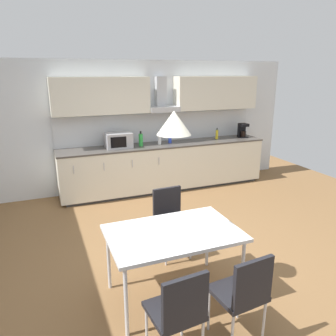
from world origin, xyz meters
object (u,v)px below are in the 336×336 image
at_px(pendant_lamp, 174,123).
at_px(microwave, 119,140).
at_px(coffee_maker, 242,130).
at_px(chair_far_right, 170,215).
at_px(bottle_blue, 170,137).
at_px(chair_near_left, 179,308).
at_px(bottle_yellow, 217,134).
at_px(chair_near_right, 244,290).
at_px(bottle_green, 141,140).
at_px(dining_table, 173,236).
at_px(bottle_white, 160,138).

bearing_deg(pendant_lamp, microwave, 86.22).
relative_size(coffee_maker, chair_far_right, 0.34).
distance_m(bottle_blue, chair_near_left, 4.33).
bearing_deg(chair_near_left, bottle_yellow, 56.86).
height_order(bottle_blue, pendant_lamp, pendant_lamp).
bearing_deg(pendant_lamp, chair_near_right, -69.37).
bearing_deg(chair_far_right, microwave, 92.04).
relative_size(bottle_green, chair_near_right, 0.33).
xyz_separation_m(dining_table, chair_near_right, (0.30, -0.81, -0.16)).
xyz_separation_m(dining_table, pendant_lamp, (-0.00, -0.00, 1.14)).
relative_size(bottle_yellow, pendant_lamp, 0.73).
bearing_deg(dining_table, microwave, 86.22).
height_order(chair_near_left, chair_far_right, same).
bearing_deg(chair_near_left, dining_table, 70.28).
xyz_separation_m(chair_near_left, pendant_lamp, (0.29, 0.81, 1.31)).
height_order(bottle_green, pendant_lamp, pendant_lamp).
bearing_deg(coffee_maker, bottle_white, -178.98).
relative_size(microwave, bottle_white, 1.73).
relative_size(bottle_yellow, bottle_blue, 0.80).
bearing_deg(chair_near_right, chair_near_left, -179.99).
bearing_deg(dining_table, chair_far_right, 70.10).
distance_m(coffee_maker, chair_near_right, 4.82).
bearing_deg(bottle_white, chair_far_right, -107.25).
bearing_deg(chair_near_left, pendant_lamp, 70.28).
distance_m(bottle_blue, chair_near_right, 4.16).
bearing_deg(chair_near_right, bottle_blue, 76.58).
bearing_deg(bottle_green, chair_near_right, -94.82).
xyz_separation_m(chair_near_left, chair_near_right, (0.59, 0.00, 0.00)).
relative_size(microwave, bottle_blue, 1.65).
bearing_deg(chair_near_left, bottle_green, 76.80).
distance_m(chair_far_right, chair_near_right, 1.62).
height_order(bottle_yellow, chair_near_left, bottle_yellow).
relative_size(microwave, coffee_maker, 1.60).
xyz_separation_m(bottle_yellow, chair_far_right, (-2.04, -2.40, -0.49)).
distance_m(microwave, bottle_yellow, 2.12).
bearing_deg(microwave, pendant_lamp, -93.78).
bearing_deg(chair_near_left, microwave, 82.83).
bearing_deg(microwave, bottle_green, -1.43).
relative_size(microwave, chair_near_right, 0.55).
distance_m(chair_near_right, pendant_lamp, 1.57).
distance_m(dining_table, chair_near_left, 0.87).
bearing_deg(pendant_lamp, coffee_maker, 47.19).
bearing_deg(coffee_maker, bottle_green, -179.08).
height_order(coffee_maker, bottle_yellow, coffee_maker).
xyz_separation_m(bottle_green, chair_far_right, (-0.34, -2.34, -0.51)).
distance_m(microwave, bottle_green, 0.43).
xyz_separation_m(bottle_white, pendant_lamp, (-1.02, -3.15, 0.80)).
bearing_deg(dining_table, chair_near_right, -69.37).
xyz_separation_m(coffee_maker, bottle_blue, (-1.69, 0.02, -0.03)).
height_order(coffee_maker, bottle_white, coffee_maker).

